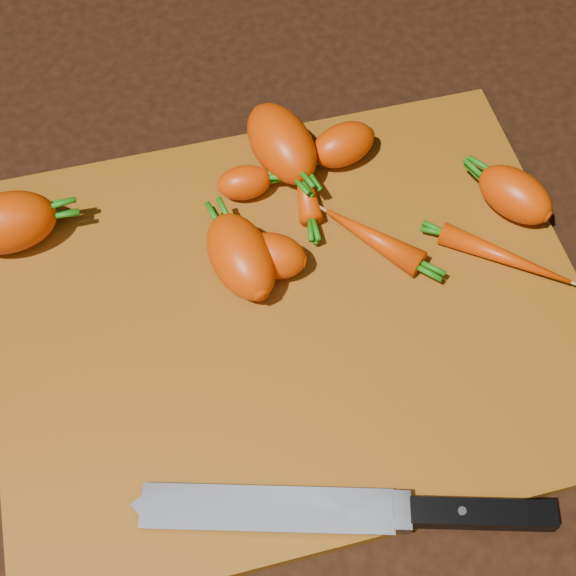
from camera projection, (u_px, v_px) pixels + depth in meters
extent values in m
cube|color=black|center=(291.00, 318.00, 0.69)|extent=(2.00, 2.00, 0.01)
cube|color=#82460B|center=(291.00, 312.00, 0.68)|extent=(0.50, 0.40, 0.01)
ellipsoid|color=#C73603|center=(8.00, 223.00, 0.69)|extent=(0.09, 0.06, 0.05)
ellipsoid|color=#C73603|center=(272.00, 256.00, 0.68)|extent=(0.07, 0.06, 0.04)
ellipsoid|color=#C73603|center=(281.00, 143.00, 0.74)|extent=(0.07, 0.10, 0.05)
ellipsoid|color=#C73603|center=(241.00, 256.00, 0.68)|extent=(0.07, 0.10, 0.05)
ellipsoid|color=#C73603|center=(343.00, 145.00, 0.75)|extent=(0.07, 0.05, 0.04)
ellipsoid|color=#C73603|center=(244.00, 183.00, 0.73)|extent=(0.05, 0.03, 0.03)
ellipsoid|color=#C73603|center=(515.00, 195.00, 0.71)|extent=(0.08, 0.08, 0.04)
ellipsoid|color=#C73603|center=(303.00, 175.00, 0.74)|extent=(0.03, 0.10, 0.02)
ellipsoid|color=#C73603|center=(505.00, 257.00, 0.69)|extent=(0.10, 0.09, 0.02)
ellipsoid|color=#C73603|center=(372.00, 237.00, 0.70)|extent=(0.08, 0.09, 0.03)
cube|color=gray|center=(141.00, 505.00, 0.59)|extent=(0.19, 0.08, 0.00)
cube|color=gray|center=(275.00, 509.00, 0.59)|extent=(0.02, 0.03, 0.01)
cube|color=black|center=(355.00, 511.00, 0.58)|extent=(0.11, 0.05, 0.02)
cylinder|color=#B2B2B7|center=(333.00, 507.00, 0.58)|extent=(0.01, 0.01, 0.00)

